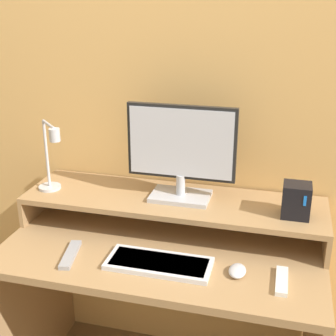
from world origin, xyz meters
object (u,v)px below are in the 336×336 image
at_px(router_dock, 296,200).
at_px(remote_control, 70,255).
at_px(monitor, 181,152).
at_px(desk_lamp, 51,160).
at_px(keyboard, 159,263).
at_px(mouse, 237,271).
at_px(remote_secondary, 282,281).

distance_m(router_dock, remote_control, 0.85).
xyz_separation_m(monitor, desk_lamp, (-0.52, -0.08, -0.05)).
height_order(keyboard, mouse, mouse).
height_order(router_dock, keyboard, router_dock).
distance_m(mouse, remote_secondary, 0.15).
bearing_deg(remote_control, router_dock, 19.74).
xyz_separation_m(router_dock, keyboard, (-0.45, -0.26, -0.18)).
relative_size(monitor, router_dock, 3.37).
bearing_deg(remote_secondary, keyboard, -179.47).
relative_size(router_dock, keyboard, 0.34).
height_order(router_dock, mouse, router_dock).
bearing_deg(desk_lamp, remote_secondary, -13.20).
bearing_deg(remote_secondary, mouse, 174.22).
relative_size(monitor, remote_control, 2.28).
xyz_separation_m(remote_control, remote_secondary, (0.76, 0.03, 0.00)).
height_order(monitor, remote_control, monitor).
bearing_deg(desk_lamp, router_dock, 1.98).
bearing_deg(remote_secondary, monitor, 144.34).
xyz_separation_m(keyboard, remote_secondary, (0.43, 0.00, -0.00)).
xyz_separation_m(router_dock, remote_control, (-0.78, -0.28, -0.19)).
xyz_separation_m(monitor, mouse, (0.27, -0.29, -0.31)).
distance_m(monitor, keyboard, 0.44).
height_order(router_dock, remote_control, router_dock).
distance_m(monitor, router_dock, 0.47).
height_order(desk_lamp, remote_secondary, desk_lamp).
relative_size(desk_lamp, remote_control, 1.60).
bearing_deg(remote_secondary, remote_control, -177.93).
relative_size(router_dock, mouse, 1.41).
bearing_deg(remote_secondary, router_dock, 83.73).
distance_m(monitor, remote_control, 0.57).
relative_size(remote_control, remote_secondary, 1.18).
height_order(monitor, mouse, monitor).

